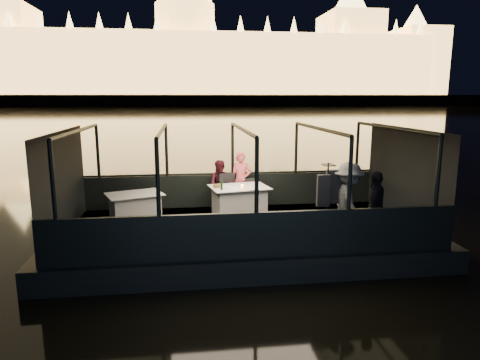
{
  "coord_description": "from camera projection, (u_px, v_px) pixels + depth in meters",
  "views": [
    {
      "loc": [
        -1.3,
        -9.64,
        3.54
      ],
      "look_at": [
        0.0,
        0.4,
        1.55
      ],
      "focal_mm": 32.0,
      "sensor_mm": 36.0,
      "label": 1
    }
  ],
  "objects": [
    {
      "name": "end_wall_fore",
      "position": [
        62.0,
        184.0,
        9.41
      ],
      "size": [
        0.02,
        4.0,
        2.3
      ],
      "primitive_type": null,
      "color": "black",
      "rests_on": "boat_deck"
    },
    {
      "name": "wine_glass_empty",
      "position": [
        241.0,
        186.0,
        10.5
      ],
      "size": [
        0.08,
        0.08,
        0.17
      ],
      "primitive_type": null,
      "rotation": [
        0.0,
        0.0,
        0.41
      ],
      "color": "silver",
      "rests_on": "dining_table_central"
    },
    {
      "name": "canopy_ribs",
      "position": [
        242.0,
        179.0,
        9.91
      ],
      "size": [
        8.0,
        4.0,
        2.3
      ],
      "primitive_type": null,
      "color": "black",
      "rests_on": "boat_deck"
    },
    {
      "name": "gunwale_starboard",
      "position": [
        256.0,
        235.0,
        8.1
      ],
      "size": [
        8.0,
        0.08,
        0.9
      ],
      "primitive_type": "cube",
      "color": "black",
      "rests_on": "boat_deck"
    },
    {
      "name": "gunwale_port",
      "position": [
        233.0,
        190.0,
        11.99
      ],
      "size": [
        8.0,
        0.08,
        0.9
      ],
      "primitive_type": "cube",
      "color": "black",
      "rests_on": "boat_deck"
    },
    {
      "name": "person_man_maroon",
      "position": [
        221.0,
        182.0,
        11.58
      ],
      "size": [
        0.77,
        0.68,
        1.35
      ],
      "primitive_type": "imported",
      "rotation": [
        0.0,
        0.0,
        -0.31
      ],
      "color": "#41121C",
      "rests_on": "boat_deck"
    },
    {
      "name": "cabin_glass_starboard",
      "position": [
        257.0,
        176.0,
        7.88
      ],
      "size": [
        8.0,
        0.02,
        1.4
      ],
      "primitive_type": null,
      "color": "#99B2B2",
      "rests_on": "gunwale_starboard"
    },
    {
      "name": "passenger_stripe",
      "position": [
        348.0,
        203.0,
        8.93
      ],
      "size": [
        0.64,
        1.11,
        1.71
      ],
      "primitive_type": "imported",
      "rotation": [
        0.0,
        0.0,
        1.58
      ],
      "color": "silver",
      "rests_on": "boat_deck"
    },
    {
      "name": "wine_glass_red",
      "position": [
        244.0,
        183.0,
        10.92
      ],
      "size": [
        0.08,
        0.08,
        0.2
      ],
      "primitive_type": null,
      "rotation": [
        0.0,
        0.0,
        0.24
      ],
      "color": "white",
      "rests_on": "dining_table_central"
    },
    {
      "name": "bread_basket",
      "position": [
        217.0,
        186.0,
        10.83
      ],
      "size": [
        0.25,
        0.25,
        0.08
      ],
      "primitive_type": "cylinder",
      "rotation": [
        0.0,
        0.0,
        0.38
      ],
      "color": "brown",
      "rests_on": "dining_table_central"
    },
    {
      "name": "end_wall_aft",
      "position": [
        405.0,
        175.0,
        10.42
      ],
      "size": [
        0.02,
        4.0,
        2.3
      ],
      "primitive_type": null,
      "color": "black",
      "rests_on": "boat_deck"
    },
    {
      "name": "plate_far",
      "position": [
        223.0,
        186.0,
        10.91
      ],
      "size": [
        0.28,
        0.28,
        0.02
      ],
      "primitive_type": "cylinder",
      "rotation": [
        0.0,
        0.0,
        0.13
      ],
      "color": "white",
      "rests_on": "dining_table_central"
    },
    {
      "name": "cabin_glass_port",
      "position": [
        233.0,
        149.0,
        11.77
      ],
      "size": [
        8.0,
        0.02,
        1.4
      ],
      "primitive_type": null,
      "color": "#99B2B2",
      "rests_on": "gunwale_port"
    },
    {
      "name": "parliament_building",
      "position": [
        185.0,
        33.0,
        174.93
      ],
      "size": [
        220.0,
        32.0,
        60.0
      ],
      "primitive_type": null,
      "color": "#F2D18C",
      "rests_on": "embankment"
    },
    {
      "name": "dining_table_aft",
      "position": [
        135.0,
        206.0,
        10.53
      ],
      "size": [
        1.55,
        1.34,
        0.69
      ],
      "primitive_type": "cube",
      "rotation": [
        0.0,
        0.0,
        0.35
      ],
      "color": "silver",
      "rests_on": "boat_deck"
    },
    {
      "name": "amber_candle",
      "position": [
        242.0,
        186.0,
        10.77
      ],
      "size": [
        0.08,
        0.08,
        0.09
      ],
      "primitive_type": "cylinder",
      "rotation": [
        0.0,
        0.0,
        0.41
      ],
      "color": "#F2A13C",
      "rests_on": "dining_table_central"
    },
    {
      "name": "wine_bottle",
      "position": [
        222.0,
        184.0,
        10.52
      ],
      "size": [
        0.07,
        0.07,
        0.27
      ],
      "primitive_type": "cylinder",
      "rotation": [
        0.0,
        0.0,
        -0.4
      ],
      "color": "#123317",
      "rests_on": "dining_table_central"
    },
    {
      "name": "chair_port_left",
      "position": [
        228.0,
        195.0,
        11.4
      ],
      "size": [
        0.59,
        0.59,
        0.99
      ],
      "primitive_type": "cube",
      "rotation": [
        0.0,
        0.0,
        0.35
      ],
      "color": "black",
      "rests_on": "boat_deck"
    },
    {
      "name": "embankment",
      "position": [
        186.0,
        101.0,
        214.39
      ],
      "size": [
        400.0,
        140.0,
        6.0
      ],
      "primitive_type": "cube",
      "color": "#423D33",
      "rests_on": "ground"
    },
    {
      "name": "chair_port_right",
      "position": [
        253.0,
        194.0,
        11.48
      ],
      "size": [
        0.4,
        0.4,
        0.84
      ],
      "primitive_type": "cube",
      "rotation": [
        0.0,
        0.0,
        0.02
      ],
      "color": "black",
      "rests_on": "boat_deck"
    },
    {
      "name": "coat_stand",
      "position": [
        327.0,
        201.0,
        8.92
      ],
      "size": [
        0.52,
        0.44,
        1.7
      ],
      "primitive_type": null,
      "rotation": [
        0.0,
        0.0,
        -0.14
      ],
      "color": "black",
      "rests_on": "boat_deck"
    },
    {
      "name": "dining_table_central",
      "position": [
        239.0,
        201.0,
        11.0
      ],
      "size": [
        1.61,
        1.29,
        0.77
      ],
      "primitive_type": "cube",
      "rotation": [
        0.0,
        0.0,
        0.17
      ],
      "color": "white",
      "rests_on": "boat_deck"
    },
    {
      "name": "person_woman_coral",
      "position": [
        241.0,
        182.0,
        11.65
      ],
      "size": [
        0.62,
        0.48,
        1.56
      ],
      "primitive_type": "imported",
      "rotation": [
        0.0,
        0.0,
        -0.19
      ],
      "color": "#EA5562",
      "rests_on": "boat_deck"
    },
    {
      "name": "plate_near",
      "position": [
        251.0,
        189.0,
        10.61
      ],
      "size": [
        0.26,
        0.26,
        0.02
      ],
      "primitive_type": "cylinder",
      "rotation": [
        0.0,
        0.0,
        -0.01
      ],
      "color": "silver",
      "rests_on": "dining_table_central"
    },
    {
      "name": "wine_glass_white",
      "position": [
        222.0,
        186.0,
        10.59
      ],
      "size": [
        0.08,
        0.08,
        0.21
      ],
      "primitive_type": null,
      "rotation": [
        0.0,
        0.0,
        -0.19
      ],
      "color": "white",
      "rests_on": "dining_table_central"
    },
    {
      "name": "cabin_roof_glass",
      "position": [
        242.0,
        129.0,
        9.69
      ],
      "size": [
        8.0,
        4.0,
        0.02
      ],
      "primitive_type": null,
      "color": "#99B2B2",
      "rests_on": "boat_deck"
    },
    {
      "name": "boat_hull",
      "position": [
        242.0,
        247.0,
        10.23
      ],
      "size": [
        8.6,
        4.4,
        1.0
      ],
      "primitive_type": "cube",
      "color": "black",
      "rests_on": "river_water"
    },
    {
      "name": "passenger_dark",
      "position": [
        376.0,
        203.0,
        8.89
      ],
      "size": [
        0.86,
        0.94,
        1.54
      ],
      "primitive_type": "imported",
      "rotation": [
        0.0,
        0.0,
        4.03
      ],
      "color": "black",
      "rests_on": "boat_deck"
    },
    {
      "name": "boat_deck",
      "position": [
        242.0,
        227.0,
        10.14
      ],
      "size": [
        8.0,
        4.0,
        0.04
      ],
      "primitive_type": "cube",
      "color": "black",
      "rests_on": "boat_hull"
    },
    {
      "name": "river_water",
      "position": [
        190.0,
        114.0,
        88.08
      ],
      "size": [
        500.0,
        500.0,
        0.0
      ],
      "primitive_type": "plane",
      "color": "black",
      "rests_on": "ground"
    }
  ]
}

